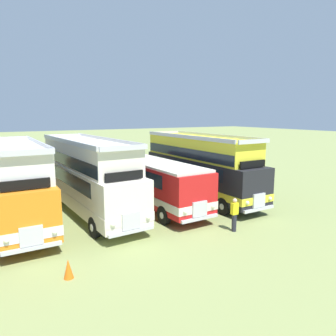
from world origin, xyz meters
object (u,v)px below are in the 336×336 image
Objects in this scene: bus_third_in_row at (88,175)px; cone_near_end at (68,269)px; bus_second_in_row at (16,183)px; bus_fifth_in_row at (199,165)px; bus_fourth_in_row at (151,179)px; marshal_person at (234,215)px.

cone_near_end is (-2.95, -7.33, -2.00)m from bus_third_in_row.
cone_near_end is (0.98, -7.03, -1.99)m from bus_second_in_row.
bus_second_in_row is 0.88× the size of bus_fifth_in_row.
bus_fourth_in_row is at bearing -8.42° from bus_third_in_row.
bus_fourth_in_row is at bearing 104.01° from marshal_person.
bus_second_in_row and bus_third_in_row have the same top height.
bus_second_in_row is 11.78m from bus_fifth_in_row.
bus_third_in_row is (3.92, 0.31, 0.01)m from bus_second_in_row.
bus_second_in_row is at bearing 177.98° from bus_fourth_in_row.
marshal_person reaches higher than cone_near_end.
cone_near_end is (-10.81, -6.93, -2.00)m from bus_fifth_in_row.
bus_third_in_row is 4.02m from bus_fourth_in_row.
bus_fourth_in_row is 14.08× the size of cone_near_end.
bus_third_in_row is at bearing 68.11° from cone_near_end.
bus_fifth_in_row reaches higher than cone_near_end.
bus_fifth_in_row is (7.86, -0.40, 0.00)m from bus_third_in_row.
bus_third_in_row is 6.45× the size of marshal_person.
bus_fifth_in_row is (11.78, -0.10, 0.01)m from bus_second_in_row.
marshal_person is (5.48, -6.77, -1.47)m from bus_third_in_row.
bus_fifth_in_row is at bearing 2.63° from bus_fourth_in_row.
bus_fourth_in_row is 5.93× the size of marshal_person.
cone_near_end is at bearing -111.89° from bus_third_in_row.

